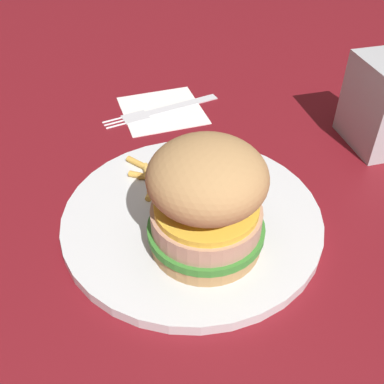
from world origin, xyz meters
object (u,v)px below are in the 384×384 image
at_px(fries_pile, 157,176).
at_px(fork, 161,109).
at_px(napkin_dispenser, 381,105).
at_px(sandwich, 207,199).
at_px(plate, 192,218).
at_px(napkin, 162,110).

xyz_separation_m(fries_pile, fork, (-0.15, 0.07, -0.01)).
bearing_deg(napkin_dispenser, sandwich, -63.52).
distance_m(plate, napkin, 0.23).
bearing_deg(napkin, fries_pile, -24.51).
bearing_deg(plate, napkin_dispenser, 97.05).
xyz_separation_m(plate, fork, (-0.22, 0.06, -0.00)).
relative_size(plate, napkin, 2.44).
bearing_deg(napkin_dispenser, fries_pile, -86.23).
xyz_separation_m(fries_pile, napkin, (-0.15, 0.07, -0.01)).
height_order(plate, fork, plate).
bearing_deg(fries_pile, napkin_dispenser, 82.62).
relative_size(fries_pile, fork, 0.47).
relative_size(plate, sandwich, 2.37).
bearing_deg(fork, fries_pile, -24.02).
relative_size(napkin, napkin_dispenser, 1.01).
relative_size(plate, napkin_dispenser, 2.45).
distance_m(sandwich, napkin, 0.28).
bearing_deg(fries_pile, sandwich, 1.92).
bearing_deg(sandwich, napkin_dispenser, 105.33).
xyz_separation_m(sandwich, napkin, (-0.26, 0.07, -0.07)).
height_order(sandwich, napkin, sandwich).
bearing_deg(napkin_dispenser, fork, -120.30).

